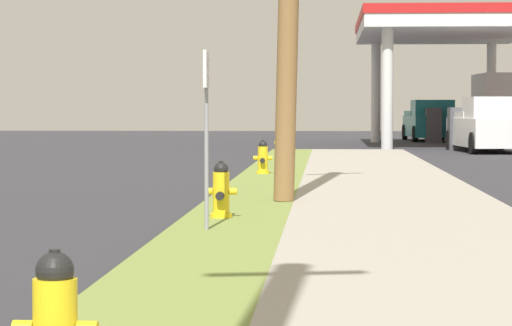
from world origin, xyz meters
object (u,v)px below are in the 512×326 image
Objects in this scene: fire_hydrant_third at (263,159)px; truck_white_at_far_bay at (488,127)px; fire_hydrant_fourth at (281,144)px; truck_teal_on_apron at (430,122)px; car_red_by_near_pump at (480,129)px; fire_hydrant_second at (221,193)px; street_sign_post at (206,102)px; truck_navy_at_forecourt at (498,110)px.

truck_white_at_far_bay reaches higher than fire_hydrant_third.
fire_hydrant_third and fire_hydrant_fourth have the same top height.
truck_white_at_far_bay is at bearing -86.81° from truck_teal_on_apron.
car_red_by_near_pump is 7.06m from truck_white_at_far_bay.
fire_hydrant_second and fire_hydrant_third have the same top height.
street_sign_post reaches higher than car_red_by_near_pump.
fire_hydrant_fourth is 14.50m from car_red_by_near_pump.
street_sign_post is at bearing -103.00° from truck_navy_at_forecourt.
truck_navy_at_forecourt reaches higher than fire_hydrant_second.
truck_navy_at_forecourt is (9.15, 16.17, 1.04)m from fire_hydrant_fourth.
truck_white_at_far_bay is (7.23, 5.16, 0.47)m from fire_hydrant_fourth.
street_sign_post is at bearing -104.18° from truck_white_at_far_bay.
truck_navy_at_forecourt is at bearing -52.40° from truck_teal_on_apron.
fire_hydrant_third is at bearing -108.35° from car_red_by_near_pump.
street_sign_post reaches higher than truck_white_at_far_bay.
street_sign_post reaches higher than truck_teal_on_apron.
fire_hydrant_fourth is 0.16× the size of car_red_by_near_pump.
street_sign_post is at bearing -102.43° from car_red_by_near_pump.
fire_hydrant_second and fire_hydrant_fourth have the same top height.
fire_hydrant_third is 18.02m from truck_white_at_far_bay.
truck_navy_at_forecourt is 1.17× the size of truck_white_at_far_bay.
street_sign_post is at bearing -89.93° from fire_hydrant_fourth.
car_red_by_near_pump reaches higher than fire_hydrant_third.
truck_white_at_far_bay is (7.20, 28.49, -0.72)m from street_sign_post.
truck_navy_at_forecourt is 1.18× the size of truck_teal_on_apron.
car_red_by_near_pump is at bearing 77.57° from street_sign_post.
truck_navy_at_forecourt is at bearing 60.50° from fire_hydrant_fourth.
fire_hydrant_second is 1.95m from street_sign_post.
truck_navy_at_forecourt is 11.19m from truck_white_at_far_bay.
truck_navy_at_forecourt is at bearing 72.02° from car_red_by_near_pump.
truck_navy_at_forecourt reaches higher than fire_hydrant_third.
fire_hydrant_second is 21.80m from fire_hydrant_fourth.
car_red_by_near_pump is at bearing 57.18° from fire_hydrant_fourth.
fire_hydrant_fourth is 0.14× the size of truck_teal_on_apron.
fire_hydrant_fourth is (-0.06, 21.80, 0.00)m from fire_hydrant_second.
car_red_by_near_pump is at bearing -79.18° from truck_teal_on_apron.
truck_teal_on_apron is (6.39, 43.05, -0.72)m from street_sign_post.
car_red_by_near_pump is 0.83× the size of truck_teal_on_apron.
fire_hydrant_second is at bearing -104.89° from truck_white_at_far_bay.
car_red_by_near_pump is (7.83, 35.52, -0.91)m from street_sign_post.
truck_navy_at_forecourt reaches higher than fire_hydrant_fourth.
truck_white_at_far_bay reaches higher than car_red_by_near_pump.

